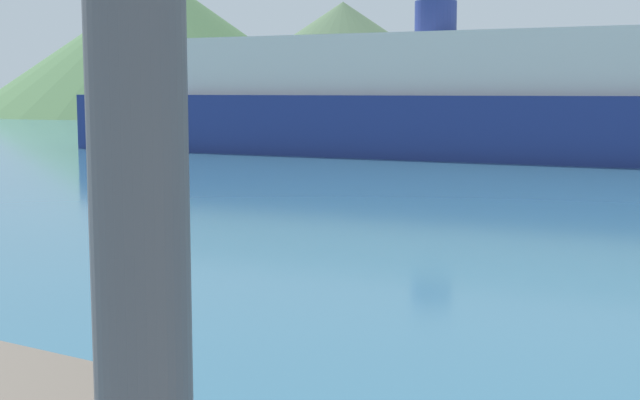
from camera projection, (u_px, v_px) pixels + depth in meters
The scene contains 3 objects.
ferry_distant at pixel (434, 103), 42.39m from camera, with size 37.40×13.05×7.22m.
hill_west at pixel (166, 46), 114.33m from camera, with size 49.85×49.85×17.29m.
hill_central at pixel (343, 59), 109.37m from camera, with size 41.46×41.46×13.77m.
Camera 1 is at (5.03, -0.43, 3.07)m, focal length 50.00 mm.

